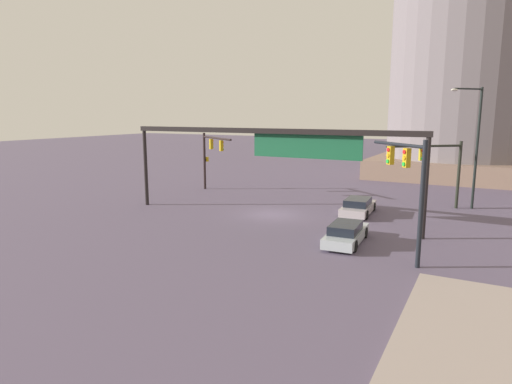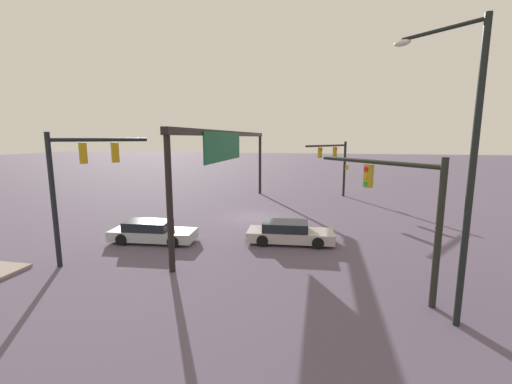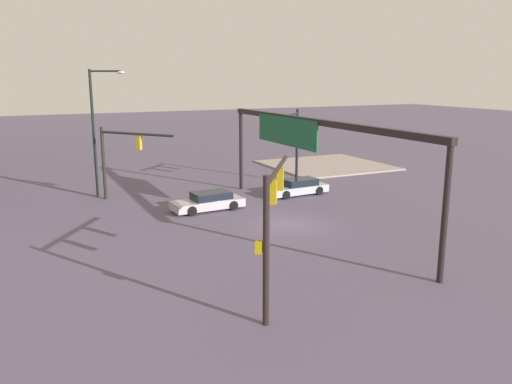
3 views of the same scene
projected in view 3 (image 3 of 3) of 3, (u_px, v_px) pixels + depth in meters
ground_plane at (289, 225)px, 31.17m from camera, size 206.47×206.47×0.00m
sidewalk_corner at (326, 165)px, 51.60m from camera, size 10.69×10.97×0.15m
traffic_signal_near_corner at (294, 133)px, 41.99m from camera, size 3.14×3.19×6.12m
traffic_signal_opposite_side at (272, 210)px, 19.44m from camera, size 5.37×4.08×5.49m
traffic_signal_cross_street at (120, 151)px, 36.34m from camera, size 4.98×4.01×5.24m
streetlamp_curved_arm at (97, 124)px, 37.33m from camera, size 2.17×2.24×9.25m
overhead_sign_gantry at (307, 134)px, 31.28m from camera, size 21.57×0.43×6.32m
sedan_car_approaching at (298, 187)px, 39.00m from camera, size 2.04×4.88×1.21m
sedan_car_waiting_far at (209, 202)px, 34.57m from camera, size 2.16×4.91×1.21m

